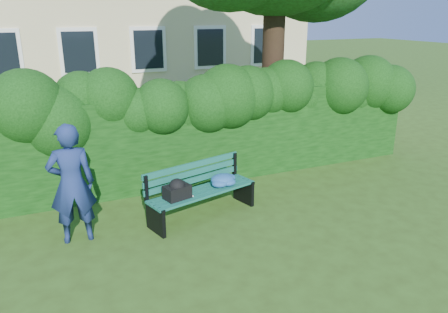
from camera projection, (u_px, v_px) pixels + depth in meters
name	position (u px, v px, depth m)	size (l,w,h in m)	color
ground	(239.00, 221.00, 7.21)	(80.00, 80.00, 0.00)	#304817
hedge	(192.00, 136.00, 8.84)	(10.00, 1.00, 1.80)	black
park_bench	(202.00, 188.00, 7.29)	(1.99, 1.03, 0.89)	#0F4E41
man_reading	(72.00, 184.00, 6.35)	(0.66, 0.44, 1.82)	navy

